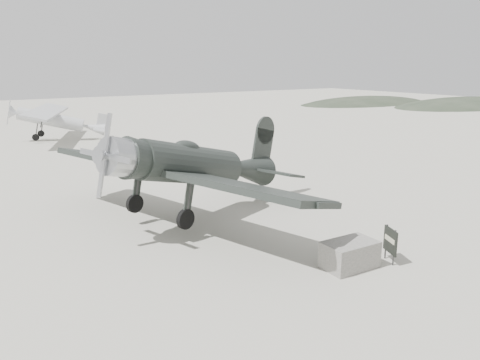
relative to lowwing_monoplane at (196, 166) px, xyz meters
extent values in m
plane|color=#ABA998|center=(2.52, -1.37, -2.35)|extent=(160.00, 160.00, 0.00)
ellipsoid|color=#273124|center=(62.52, 26.63, -2.35)|extent=(36.00, 18.00, 6.00)
ellipsoid|color=#273124|center=(52.52, 38.63, -2.35)|extent=(32.00, 16.00, 5.20)
cylinder|color=black|center=(-0.43, -0.13, 0.08)|extent=(5.24, 2.96, 1.59)
cone|color=black|center=(3.15, 0.95, 0.14)|extent=(3.25, 2.26, 1.48)
cylinder|color=#BABDC0|center=(-3.75, -1.13, 0.08)|extent=(1.38, 1.64, 1.41)
cone|color=#BABDC0|center=(-4.40, -1.33, 0.08)|extent=(0.56, 0.72, 0.64)
cube|color=#BABDC0|center=(-4.32, -1.30, 0.08)|extent=(0.12, 0.22, 2.95)
ellipsoid|color=black|center=(-0.65, -0.20, 0.79)|extent=(1.42, 1.10, 0.52)
cube|color=black|center=(-1.19, -0.36, -0.31)|extent=(6.21, 13.73, 0.25)
cube|color=black|center=(4.02, 1.21, 0.20)|extent=(2.57, 4.92, 0.11)
cube|color=black|center=(4.19, 1.26, 1.16)|extent=(1.34, 0.50, 2.04)
cylinder|color=black|center=(-1.18, -1.96, -1.87)|extent=(0.79, 0.40, 0.77)
cylinder|color=black|center=(-2.07, 0.98, -1.87)|extent=(0.79, 0.40, 0.77)
cylinder|color=#333333|center=(-1.18, -1.96, -1.11)|extent=(0.16, 0.16, 1.59)
cylinder|color=#333333|center=(-2.07, 0.98, -1.11)|extent=(0.16, 0.16, 1.59)
cylinder|color=black|center=(4.29, 1.29, -0.35)|extent=(0.27, 0.16, 0.25)
cylinder|color=#ADB1B3|center=(-0.73, 25.52, -0.51)|extent=(5.37, 2.96, 1.13)
cone|color=#ADB1B3|center=(2.61, 24.24, -0.51)|extent=(2.09, 1.62, 1.02)
cone|color=#ADB1B3|center=(-3.51, 26.58, -0.51)|extent=(0.95, 1.21, 1.06)
cube|color=#ADB1B3|center=(-3.89, 26.73, -0.51)|extent=(0.10, 0.15, 2.25)
cube|color=#ADB1B3|center=(-1.12, 25.67, 0.13)|extent=(5.85, 11.21, 0.18)
cube|color=#ADB1B3|center=(3.09, 24.05, -0.46)|extent=(2.11, 3.58, 0.08)
cube|color=#ADB1B3|center=(3.19, 24.02, 0.21)|extent=(0.89, 0.41, 1.33)
cylinder|color=black|center=(-1.90, 24.76, -2.06)|extent=(0.59, 0.34, 0.57)
cylinder|color=black|center=(-1.10, 26.86, -2.06)|extent=(0.59, 0.34, 0.57)
cylinder|color=#333333|center=(-1.90, 24.76, -1.48)|extent=(0.12, 0.12, 1.23)
cylinder|color=#333333|center=(-1.10, 26.86, -1.48)|extent=(0.12, 0.12, 1.23)
cylinder|color=black|center=(3.28, 23.98, -0.81)|extent=(0.20, 0.13, 0.18)
cube|color=#62615B|center=(1.89, -7.07, -1.91)|extent=(1.80, 1.16, 0.88)
cylinder|color=#333333|center=(3.24, -7.75, -1.73)|extent=(0.07, 0.07, 1.23)
cylinder|color=#333333|center=(3.46, -7.23, -1.73)|extent=(0.07, 0.07, 1.23)
cube|color=black|center=(3.35, -7.49, -1.59)|extent=(0.39, 0.80, 0.85)
cube|color=beige|center=(3.32, -7.48, -1.54)|extent=(0.27, 0.61, 0.17)
camera|label=1|loc=(-8.84, -17.10, 4.16)|focal=35.00mm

